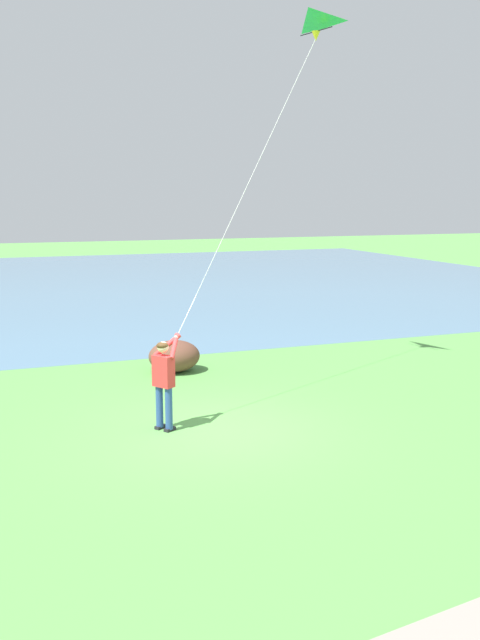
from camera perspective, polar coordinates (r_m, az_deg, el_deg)
The scene contains 5 objects.
ground_plane at distance 13.46m, azimuth -1.83°, elevation -9.03°, with size 120.00×120.00×0.00m, color #569947.
lake_water at distance 37.56m, azimuth -7.96°, elevation 3.19°, with size 36.00×44.00×0.01m, color teal.
person_kite_flyer at distance 13.26m, azimuth -6.24°, elevation -4.64°, with size 0.54×0.62×1.83m.
flying_kite at distance 17.46m, azimuth 5.63°, elevation 22.76°, with size 3.33×4.41×6.87m.
lakeside_shrub at distance 17.80m, azimuth -5.42°, elevation -2.97°, with size 1.14×1.32×0.81m, color brown.
Camera 1 is at (12.06, -4.05, 4.38)m, focal length 38.96 mm.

